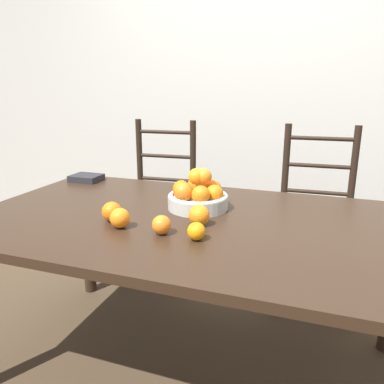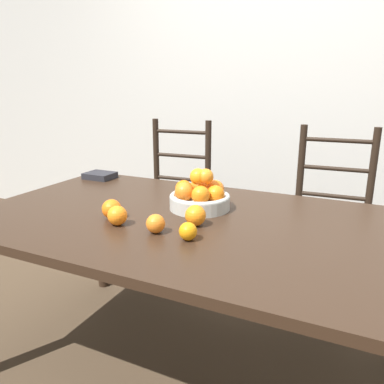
{
  "view_description": "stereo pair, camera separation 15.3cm",
  "coord_description": "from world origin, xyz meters",
  "px_view_note": "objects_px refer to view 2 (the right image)",
  "views": [
    {
      "loc": [
        0.46,
        -1.34,
        1.23
      ],
      "look_at": [
        -0.02,
        0.05,
        0.82
      ],
      "focal_mm": 35.0,
      "sensor_mm": 36.0,
      "label": 1
    },
    {
      "loc": [
        0.6,
        -1.28,
        1.23
      ],
      "look_at": [
        -0.02,
        0.05,
        0.82
      ],
      "focal_mm": 35.0,
      "sensor_mm": 36.0,
      "label": 2
    }
  ],
  "objects_px": {
    "orange_loose_1": "(188,231)",
    "chair_right": "(329,228)",
    "orange_loose_0": "(112,209)",
    "fruit_bowl": "(200,195)",
    "orange_loose_3": "(117,216)",
    "orange_loose_4": "(156,224)",
    "orange_loose_2": "(195,215)",
    "chair_left": "(174,205)",
    "book_stack": "(100,176)"
  },
  "relations": [
    {
      "from": "orange_loose_1",
      "to": "chair_right",
      "type": "xyz_separation_m",
      "value": [
        0.38,
        1.01,
        -0.28
      ]
    },
    {
      "from": "orange_loose_1",
      "to": "orange_loose_0",
      "type": "bearing_deg",
      "value": 169.39
    },
    {
      "from": "fruit_bowl",
      "to": "orange_loose_3",
      "type": "bearing_deg",
      "value": -122.42
    },
    {
      "from": "orange_loose_1",
      "to": "orange_loose_4",
      "type": "xyz_separation_m",
      "value": [
        -0.13,
        0.01,
        0.0
      ]
    },
    {
      "from": "orange_loose_2",
      "to": "chair_right",
      "type": "distance_m",
      "value": 1.01
    },
    {
      "from": "orange_loose_3",
      "to": "chair_right",
      "type": "height_order",
      "value": "chair_right"
    },
    {
      "from": "orange_loose_3",
      "to": "orange_loose_0",
      "type": "bearing_deg",
      "value": 141.23
    },
    {
      "from": "chair_right",
      "to": "fruit_bowl",
      "type": "bearing_deg",
      "value": -128.29
    },
    {
      "from": "orange_loose_0",
      "to": "orange_loose_4",
      "type": "height_order",
      "value": "orange_loose_0"
    },
    {
      "from": "orange_loose_0",
      "to": "orange_loose_4",
      "type": "bearing_deg",
      "value": -14.05
    },
    {
      "from": "orange_loose_2",
      "to": "orange_loose_4",
      "type": "xyz_separation_m",
      "value": [
        -0.1,
        -0.13,
        -0.01
      ]
    },
    {
      "from": "chair_left",
      "to": "orange_loose_1",
      "type": "bearing_deg",
      "value": -63.45
    },
    {
      "from": "fruit_bowl",
      "to": "orange_loose_0",
      "type": "xyz_separation_m",
      "value": [
        -0.27,
        -0.26,
        -0.02
      ]
    },
    {
      "from": "orange_loose_0",
      "to": "chair_right",
      "type": "height_order",
      "value": "chair_right"
    },
    {
      "from": "chair_right",
      "to": "book_stack",
      "type": "distance_m",
      "value": 1.33
    },
    {
      "from": "chair_left",
      "to": "orange_loose_2",
      "type": "bearing_deg",
      "value": -61.27
    },
    {
      "from": "chair_left",
      "to": "book_stack",
      "type": "xyz_separation_m",
      "value": [
        -0.26,
        -0.42,
        0.26
      ]
    },
    {
      "from": "orange_loose_4",
      "to": "book_stack",
      "type": "xyz_separation_m",
      "value": [
        -0.72,
        0.59,
        -0.02
      ]
    },
    {
      "from": "orange_loose_2",
      "to": "orange_loose_3",
      "type": "height_order",
      "value": "orange_loose_2"
    },
    {
      "from": "orange_loose_0",
      "to": "chair_right",
      "type": "relative_size",
      "value": 0.08
    },
    {
      "from": "fruit_bowl",
      "to": "orange_loose_0",
      "type": "relative_size",
      "value": 3.34
    },
    {
      "from": "orange_loose_1",
      "to": "orange_loose_4",
      "type": "relative_size",
      "value": 0.91
    },
    {
      "from": "fruit_bowl",
      "to": "orange_loose_4",
      "type": "height_order",
      "value": "fruit_bowl"
    },
    {
      "from": "orange_loose_0",
      "to": "orange_loose_3",
      "type": "xyz_separation_m",
      "value": [
        0.07,
        -0.05,
        -0.0
      ]
    },
    {
      "from": "book_stack",
      "to": "orange_loose_4",
      "type": "bearing_deg",
      "value": -39.19
    },
    {
      "from": "orange_loose_2",
      "to": "orange_loose_3",
      "type": "bearing_deg",
      "value": -155.73
    },
    {
      "from": "orange_loose_1",
      "to": "orange_loose_2",
      "type": "bearing_deg",
      "value": 104.44
    },
    {
      "from": "fruit_bowl",
      "to": "orange_loose_3",
      "type": "height_order",
      "value": "fruit_bowl"
    },
    {
      "from": "orange_loose_1",
      "to": "book_stack",
      "type": "distance_m",
      "value": 1.04
    },
    {
      "from": "orange_loose_3",
      "to": "fruit_bowl",
      "type": "bearing_deg",
      "value": 57.58
    },
    {
      "from": "orange_loose_4",
      "to": "book_stack",
      "type": "bearing_deg",
      "value": 140.81
    },
    {
      "from": "orange_loose_3",
      "to": "chair_right",
      "type": "distance_m",
      "value": 1.24
    },
    {
      "from": "fruit_bowl",
      "to": "book_stack",
      "type": "relative_size",
      "value": 1.6
    },
    {
      "from": "orange_loose_3",
      "to": "chair_right",
      "type": "relative_size",
      "value": 0.07
    },
    {
      "from": "orange_loose_2",
      "to": "chair_left",
      "type": "relative_size",
      "value": 0.08
    },
    {
      "from": "orange_loose_4",
      "to": "chair_left",
      "type": "distance_m",
      "value": 1.14
    },
    {
      "from": "orange_loose_4",
      "to": "orange_loose_2",
      "type": "bearing_deg",
      "value": 52.43
    },
    {
      "from": "orange_loose_1",
      "to": "chair_left",
      "type": "height_order",
      "value": "chair_left"
    },
    {
      "from": "orange_loose_3",
      "to": "chair_left",
      "type": "height_order",
      "value": "chair_left"
    },
    {
      "from": "fruit_bowl",
      "to": "chair_right",
      "type": "xyz_separation_m",
      "value": [
        0.49,
        0.68,
        -0.31
      ]
    },
    {
      "from": "chair_left",
      "to": "chair_right",
      "type": "relative_size",
      "value": 1.0
    },
    {
      "from": "fruit_bowl",
      "to": "orange_loose_4",
      "type": "bearing_deg",
      "value": -95.27
    },
    {
      "from": "orange_loose_3",
      "to": "orange_loose_1",
      "type": "bearing_deg",
      "value": -3.09
    },
    {
      "from": "orange_loose_3",
      "to": "chair_left",
      "type": "bearing_deg",
      "value": 106.21
    },
    {
      "from": "orange_loose_0",
      "to": "orange_loose_1",
      "type": "bearing_deg",
      "value": -10.61
    },
    {
      "from": "orange_loose_3",
      "to": "orange_loose_4",
      "type": "xyz_separation_m",
      "value": [
        0.17,
        -0.01,
        -0.0
      ]
    },
    {
      "from": "orange_loose_3",
      "to": "orange_loose_2",
      "type": "bearing_deg",
      "value": 24.27
    },
    {
      "from": "book_stack",
      "to": "orange_loose_2",
      "type": "bearing_deg",
      "value": -29.26
    },
    {
      "from": "orange_loose_2",
      "to": "book_stack",
      "type": "xyz_separation_m",
      "value": [
        -0.82,
        0.46,
        -0.02
      ]
    },
    {
      "from": "orange_loose_3",
      "to": "book_stack",
      "type": "bearing_deg",
      "value": 133.35
    }
  ]
}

